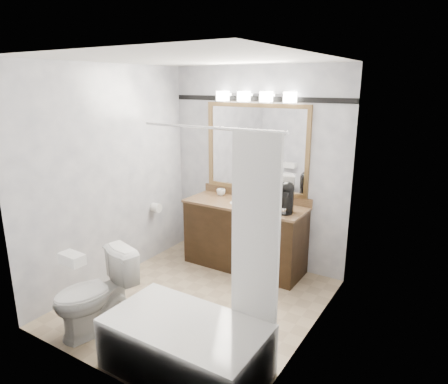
{
  "coord_description": "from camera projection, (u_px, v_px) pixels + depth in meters",
  "views": [
    {
      "loc": [
        2.26,
        -3.12,
        2.28
      ],
      "look_at": [
        0.11,
        0.35,
        1.17
      ],
      "focal_mm": 32.0,
      "sensor_mm": 36.0,
      "label": 1
    }
  ],
  "objects": [
    {
      "name": "toilet",
      "position": [
        95.0,
        294.0,
        3.72
      ],
      "size": [
        0.63,
        0.85,
        0.77
      ],
      "primitive_type": "imported",
      "rotation": [
        0.0,
        0.0,
        -0.29
      ],
      "color": "white",
      "rests_on": "ground"
    },
    {
      "name": "vanity_light_bar",
      "position": [
        255.0,
        96.0,
        4.75
      ],
      "size": [
        1.02,
        0.14,
        0.12
      ],
      "color": "silver",
      "rests_on": "room"
    },
    {
      "name": "cup_left",
      "position": [
        221.0,
        192.0,
        5.26
      ],
      "size": [
        0.13,
        0.13,
        0.09
      ],
      "primitive_type": "imported",
      "rotation": [
        0.0,
        0.0,
        -0.14
      ],
      "color": "white",
      "rests_on": "vanity"
    },
    {
      "name": "coffee_maker",
      "position": [
        287.0,
        197.0,
        4.54
      ],
      "size": [
        0.19,
        0.24,
        0.36
      ],
      "rotation": [
        0.0,
        0.0,
        0.02
      ],
      "color": "black",
      "rests_on": "vanity"
    },
    {
      "name": "accent_stripe",
      "position": [
        258.0,
        99.0,
        4.82
      ],
      "size": [
        2.4,
        0.01,
        0.06
      ],
      "primitive_type": "cube",
      "color": "black",
      "rests_on": "room"
    },
    {
      "name": "vanity",
      "position": [
        245.0,
        234.0,
        5.03
      ],
      "size": [
        1.53,
        0.58,
        0.97
      ],
      "color": "black",
      "rests_on": "ground"
    },
    {
      "name": "tissue_box",
      "position": [
        72.0,
        259.0,
        3.44
      ],
      "size": [
        0.24,
        0.14,
        0.09
      ],
      "primitive_type": "cube",
      "rotation": [
        0.0,
        0.0,
        -0.05
      ],
      "color": "white",
      "rests_on": "toilet"
    },
    {
      "name": "soap_bar",
      "position": [
        251.0,
        200.0,
        5.0
      ],
      "size": [
        0.1,
        0.08,
        0.03
      ],
      "primitive_type": "cube",
      "rotation": [
        0.0,
        0.0,
        0.3
      ],
      "color": "beige",
      "rests_on": "vanity"
    },
    {
      "name": "tp_roll",
      "position": [
        156.0,
        208.0,
        5.25
      ],
      "size": [
        0.11,
        0.12,
        0.12
      ],
      "primitive_type": "cylinder",
      "rotation": [
        0.0,
        1.57,
        0.0
      ],
      "color": "white",
      "rests_on": "room"
    },
    {
      "name": "soap_bottle_a",
      "position": [
        242.0,
        195.0,
        5.09
      ],
      "size": [
        0.06,
        0.06,
        0.1
      ],
      "primitive_type": "imported",
      "rotation": [
        0.0,
        0.0,
        -0.22
      ],
      "color": "white",
      "rests_on": "vanity"
    },
    {
      "name": "room",
      "position": [
        196.0,
        190.0,
        3.98
      ],
      "size": [
        2.42,
        2.62,
        2.52
      ],
      "color": "tan",
      "rests_on": "ground"
    },
    {
      "name": "cup_right",
      "position": [
        219.0,
        192.0,
        5.3
      ],
      "size": [
        0.08,
        0.08,
        0.07
      ],
      "primitive_type": "imported",
      "rotation": [
        0.0,
        0.0,
        -0.07
      ],
      "color": "white",
      "rests_on": "vanity"
    },
    {
      "name": "mirror",
      "position": [
        256.0,
        148.0,
        4.97
      ],
      "size": [
        1.4,
        0.04,
        1.1
      ],
      "color": "olive",
      "rests_on": "room"
    },
    {
      "name": "bathtub",
      "position": [
        189.0,
        340.0,
        3.22
      ],
      "size": [
        1.3,
        0.75,
        1.96
      ],
      "color": "white",
      "rests_on": "ground"
    }
  ]
}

